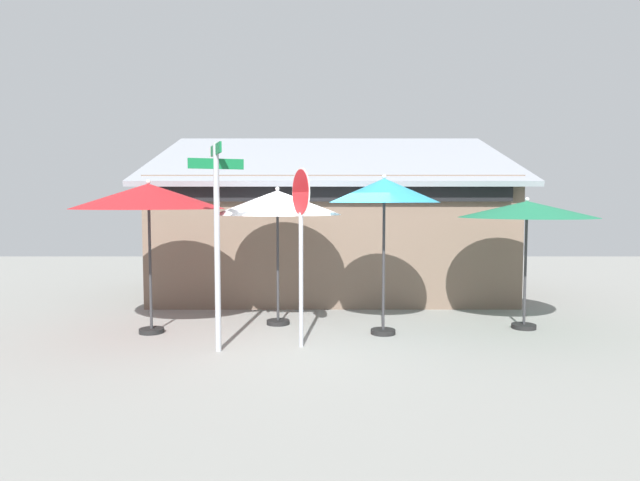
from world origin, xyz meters
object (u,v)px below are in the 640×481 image
object	(u,v)px
patio_umbrella_teal_right	(383,192)
patio_umbrella_forest_green_far_right	(526,210)
patio_umbrella_crimson_left	(148,197)
stop_sign	(300,223)
patio_umbrella_ivory_center	(277,203)
street_sign_post	(216,226)

from	to	relation	value
patio_umbrella_teal_right	patio_umbrella_forest_green_far_right	world-z (taller)	patio_umbrella_teal_right
patio_umbrella_crimson_left	stop_sign	bearing A→B (deg)	-19.01
patio_umbrella_ivory_center	street_sign_post	bearing A→B (deg)	-112.91
stop_sign	patio_umbrella_teal_right	xyz separation A→B (m)	(1.43, 0.86, 0.50)
street_sign_post	stop_sign	bearing A→B (deg)	11.09
stop_sign	patio_umbrella_crimson_left	size ratio (longest dim) A/B	1.05
stop_sign	patio_umbrella_forest_green_far_right	size ratio (longest dim) A/B	1.17
stop_sign	patio_umbrella_crimson_left	bearing A→B (deg)	160.99
stop_sign	patio_umbrella_forest_green_far_right	xyz separation A→B (m)	(4.09, 1.28, 0.17)
street_sign_post	patio_umbrella_crimson_left	distance (m)	1.91
street_sign_post	patio_umbrella_forest_green_far_right	distance (m)	5.60
patio_umbrella_teal_right	street_sign_post	bearing A→B (deg)	-157.76
patio_umbrella_crimson_left	patio_umbrella_forest_green_far_right	distance (m)	6.82
stop_sign	patio_umbrella_crimson_left	world-z (taller)	stop_sign
stop_sign	patio_umbrella_teal_right	size ratio (longest dim) A/B	1.02
patio_umbrella_ivory_center	patio_umbrella_teal_right	distance (m)	2.08
patio_umbrella_crimson_left	patio_umbrella_ivory_center	bearing A→B (deg)	17.34
stop_sign	patio_umbrella_ivory_center	xyz separation A→B (m)	(-0.50, 1.63, 0.30)
street_sign_post	patio_umbrella_crimson_left	xyz separation A→B (m)	(-1.42, 1.19, 0.46)
stop_sign	patio_umbrella_forest_green_far_right	bearing A→B (deg)	17.33
street_sign_post	patio_umbrella_ivory_center	world-z (taller)	street_sign_post
street_sign_post	patio_umbrella_ivory_center	bearing A→B (deg)	67.09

